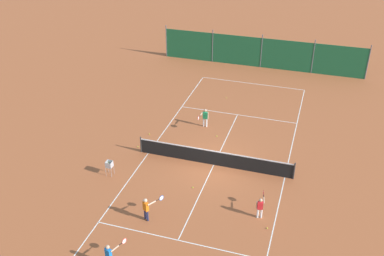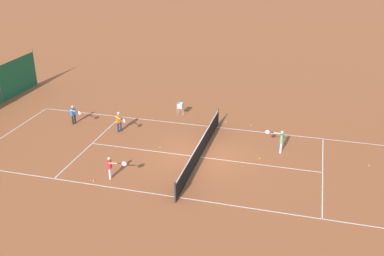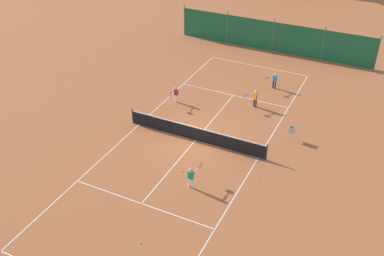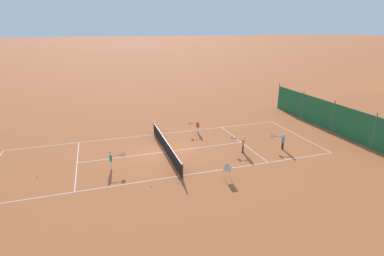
{
  "view_description": "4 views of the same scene",
  "coord_description": "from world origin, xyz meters",
  "px_view_note": "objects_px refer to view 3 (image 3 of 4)",
  "views": [
    {
      "loc": [
        -5.21,
        20.86,
        14.93
      ],
      "look_at": [
        1.85,
        -1.65,
        1.24
      ],
      "focal_mm": 42.0,
      "sensor_mm": 36.0,
      "label": 1
    },
    {
      "loc": [
        -20.81,
        -5.19,
        11.34
      ],
      "look_at": [
        0.66,
        0.63,
        1.36
      ],
      "focal_mm": 42.0,
      "sensor_mm": 36.0,
      "label": 2
    },
    {
      "loc": [
        9.86,
        -20.71,
        15.78
      ],
      "look_at": [
        -0.31,
        0.14,
        0.72
      ],
      "focal_mm": 42.0,
      "sensor_mm": 36.0,
      "label": 3
    },
    {
      "loc": [
        20.66,
        -4.65,
        9.07
      ],
      "look_at": [
        -1.09,
        2.45,
        1.31
      ],
      "focal_mm": 28.0,
      "sensor_mm": 36.0,
      "label": 4
    }
  ],
  "objects_px": {
    "tennis_ball_alley_right": "(174,96)",
    "tennis_ball_far_corner": "(219,123)",
    "tennis_ball_near_corner": "(182,171)",
    "player_near_service": "(191,176)",
    "player_far_service": "(274,80)",
    "tennis_ball_by_net_left": "(200,63)",
    "ball_hopper": "(292,130)",
    "player_near_baseline": "(176,94)",
    "tennis_ball_alley_left": "(259,181)",
    "player_far_baseline": "(255,97)",
    "tennis_ball_by_net_right": "(271,165)",
    "tennis_ball_mid_court": "(140,243)",
    "tennis_net": "(196,133)"
  },
  "relations": [
    {
      "from": "tennis_ball_near_corner",
      "to": "tennis_ball_mid_court",
      "type": "xyz_separation_m",
      "value": [
        0.71,
        -5.6,
        0.0
      ]
    },
    {
      "from": "tennis_ball_alley_right",
      "to": "tennis_ball_far_corner",
      "type": "relative_size",
      "value": 1.0
    },
    {
      "from": "tennis_ball_mid_court",
      "to": "tennis_ball_alley_left",
      "type": "bearing_deg",
      "value": 62.17
    },
    {
      "from": "player_near_baseline",
      "to": "tennis_ball_near_corner",
      "type": "xyz_separation_m",
      "value": [
        3.95,
        -6.8,
        -0.65
      ]
    },
    {
      "from": "player_far_service",
      "to": "player_near_baseline",
      "type": "bearing_deg",
      "value": -137.81
    },
    {
      "from": "tennis_ball_alley_left",
      "to": "ball_hopper",
      "type": "distance_m",
      "value": 4.8
    },
    {
      "from": "player_far_baseline",
      "to": "tennis_ball_alley_right",
      "type": "height_order",
      "value": "player_far_baseline"
    },
    {
      "from": "player_near_service",
      "to": "tennis_ball_by_net_right",
      "type": "height_order",
      "value": "player_near_service"
    },
    {
      "from": "player_far_service",
      "to": "player_near_baseline",
      "type": "xyz_separation_m",
      "value": [
        -5.58,
        -5.06,
        -0.03
      ]
    },
    {
      "from": "player_far_service",
      "to": "tennis_ball_by_net_right",
      "type": "height_order",
      "value": "player_far_service"
    },
    {
      "from": "tennis_net",
      "to": "tennis_ball_mid_court",
      "type": "bearing_deg",
      "value": -81.21
    },
    {
      "from": "player_far_baseline",
      "to": "player_far_service",
      "type": "bearing_deg",
      "value": 83.46
    },
    {
      "from": "player_far_service",
      "to": "player_far_baseline",
      "type": "height_order",
      "value": "player_far_baseline"
    },
    {
      "from": "player_far_baseline",
      "to": "tennis_ball_alley_left",
      "type": "xyz_separation_m",
      "value": [
        2.96,
        -7.55,
        -0.72
      ]
    },
    {
      "from": "tennis_ball_by_net_right",
      "to": "player_far_service",
      "type": "bearing_deg",
      "value": 106.41
    },
    {
      "from": "tennis_ball_mid_court",
      "to": "tennis_ball_alley_right",
      "type": "bearing_deg",
      "value": 111.49
    },
    {
      "from": "player_far_service",
      "to": "tennis_ball_by_net_left",
      "type": "distance_m",
      "value": 7.06
    },
    {
      "from": "tennis_ball_alley_left",
      "to": "tennis_ball_mid_court",
      "type": "height_order",
      "value": "same"
    },
    {
      "from": "player_far_baseline",
      "to": "tennis_ball_alley_right",
      "type": "relative_size",
      "value": 19.53
    },
    {
      "from": "tennis_ball_far_corner",
      "to": "tennis_net",
      "type": "bearing_deg",
      "value": -101.83
    },
    {
      "from": "tennis_ball_alley_left",
      "to": "tennis_ball_by_net_left",
      "type": "bearing_deg",
      "value": 127.12
    },
    {
      "from": "player_near_baseline",
      "to": "ball_hopper",
      "type": "bearing_deg",
      "value": -6.57
    },
    {
      "from": "tennis_ball_alley_right",
      "to": "tennis_ball_far_corner",
      "type": "distance_m",
      "value": 4.75
    },
    {
      "from": "player_far_service",
      "to": "ball_hopper",
      "type": "xyz_separation_m",
      "value": [
        3.03,
        -6.05,
        -0.06
      ]
    },
    {
      "from": "player_far_service",
      "to": "tennis_ball_far_corner",
      "type": "xyz_separation_m",
      "value": [
        -1.76,
        -6.28,
        -0.69
      ]
    },
    {
      "from": "tennis_ball_by_net_left",
      "to": "tennis_ball_far_corner",
      "type": "xyz_separation_m",
      "value": [
        5.07,
        -7.94,
        0.0
      ]
    },
    {
      "from": "tennis_ball_by_net_left",
      "to": "tennis_ball_near_corner",
      "type": "relative_size",
      "value": 1.0
    },
    {
      "from": "player_near_baseline",
      "to": "ball_hopper",
      "type": "height_order",
      "value": "player_near_baseline"
    },
    {
      "from": "player_near_service",
      "to": "player_far_service",
      "type": "distance_m",
      "value": 12.85
    },
    {
      "from": "tennis_ball_by_net_left",
      "to": "tennis_ball_near_corner",
      "type": "height_order",
      "value": "same"
    },
    {
      "from": "ball_hopper",
      "to": "tennis_ball_mid_court",
      "type": "bearing_deg",
      "value": -109.11
    },
    {
      "from": "player_near_service",
      "to": "tennis_ball_alley_right",
      "type": "relative_size",
      "value": 19.74
    },
    {
      "from": "ball_hopper",
      "to": "player_near_baseline",
      "type": "bearing_deg",
      "value": 173.43
    },
    {
      "from": "tennis_ball_near_corner",
      "to": "tennis_ball_mid_court",
      "type": "relative_size",
      "value": 1.0
    },
    {
      "from": "tennis_net",
      "to": "tennis_ball_near_corner",
      "type": "bearing_deg",
      "value": -78.48
    },
    {
      "from": "tennis_ball_near_corner",
      "to": "player_near_service",
      "type": "bearing_deg",
      "value": -41.96
    },
    {
      "from": "player_near_service",
      "to": "player_far_service",
      "type": "relative_size",
      "value": 1.06
    },
    {
      "from": "tennis_net",
      "to": "player_far_baseline",
      "type": "xyz_separation_m",
      "value": [
        1.9,
        5.49,
        0.25
      ]
    },
    {
      "from": "player_near_baseline",
      "to": "ball_hopper",
      "type": "relative_size",
      "value": 1.32
    },
    {
      "from": "player_near_service",
      "to": "tennis_ball_by_net_right",
      "type": "relative_size",
      "value": 19.74
    },
    {
      "from": "tennis_ball_near_corner",
      "to": "tennis_net",
      "type": "bearing_deg",
      "value": 101.52
    },
    {
      "from": "ball_hopper",
      "to": "tennis_ball_by_net_left",
      "type": "bearing_deg",
      "value": 141.98
    },
    {
      "from": "player_far_baseline",
      "to": "tennis_ball_by_net_right",
      "type": "relative_size",
      "value": 19.53
    },
    {
      "from": "player_near_service",
      "to": "tennis_ball_near_corner",
      "type": "distance_m",
      "value": 1.63
    },
    {
      "from": "tennis_net",
      "to": "tennis_ball_mid_court",
      "type": "distance_m",
      "value": 8.84
    },
    {
      "from": "tennis_ball_mid_court",
      "to": "player_far_service",
      "type": "bearing_deg",
      "value": 86.97
    },
    {
      "from": "tennis_ball_alley_right",
      "to": "tennis_ball_alley_left",
      "type": "relative_size",
      "value": 1.0
    },
    {
      "from": "player_far_baseline",
      "to": "tennis_ball_by_net_left",
      "type": "relative_size",
      "value": 19.53
    },
    {
      "from": "tennis_net",
      "to": "tennis_ball_far_corner",
      "type": "relative_size",
      "value": 139.09
    },
    {
      "from": "tennis_ball_far_corner",
      "to": "player_near_service",
      "type": "bearing_deg",
      "value": -79.53
    }
  ]
}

